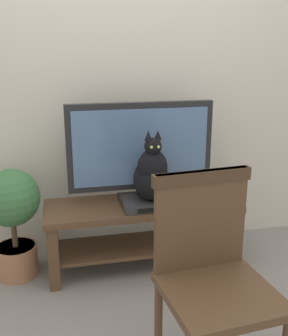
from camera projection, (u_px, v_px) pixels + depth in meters
The scene contains 9 objects.
ground_plane at pixel (152, 314), 2.44m from camera, with size 12.00×12.00×0.00m, color gray.
back_wall at pixel (121, 63), 2.97m from camera, with size 7.00×0.12×2.80m, color beige.
tv_stand at pixel (142, 221), 2.89m from camera, with size 1.34×0.45×0.48m.
tv at pixel (141, 149), 2.79m from camera, with size 0.99×0.20×0.69m.
media_box at pixel (151, 203), 2.78m from camera, with size 0.39×0.25×0.05m.
cat at pixel (152, 174), 2.71m from camera, with size 0.23×0.33×0.48m.
wooden_chair at pixel (211, 266), 1.86m from camera, with size 0.52×0.52×0.99m.
book_stack at pixel (210, 194), 2.92m from camera, with size 0.19×0.18×0.06m.
potted_plant at pixel (12, 214), 2.73m from camera, with size 0.38×0.38×0.76m.
Camera 1 is at (-0.49, -2.02, 1.55)m, focal length 44.14 mm.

